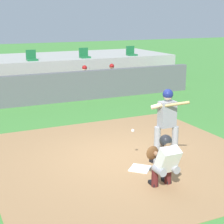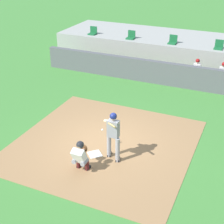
{
  "view_description": "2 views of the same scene",
  "coord_description": "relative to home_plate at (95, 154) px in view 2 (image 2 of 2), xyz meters",
  "views": [
    {
      "loc": [
        -3.89,
        -7.54,
        3.39
      ],
      "look_at": [
        0.0,
        0.7,
        1.0
      ],
      "focal_mm": 58.85,
      "sensor_mm": 36.0,
      "label": 1
    },
    {
      "loc": [
        4.56,
        -9.55,
        6.8
      ],
      "look_at": [
        0.0,
        0.7,
        1.0
      ],
      "focal_mm": 53.74,
      "sensor_mm": 36.0,
      "label": 2
    }
  ],
  "objects": [
    {
      "name": "ground_plane",
      "position": [
        0.0,
        0.8,
        -0.02
      ],
      "size": [
        80.0,
        80.0,
        0.0
      ],
      "primitive_type": "plane",
      "color": "#428438"
    },
    {
      "name": "dirt_infield",
      "position": [
        0.0,
        0.8,
        -0.02
      ],
      "size": [
        6.4,
        6.4,
        0.01
      ],
      "primitive_type": "cube",
      "color": "#9E754C",
      "rests_on": "ground"
    },
    {
      "name": "home_plate",
      "position": [
        0.0,
        0.0,
        0.0
      ],
      "size": [
        0.62,
        0.62,
        0.02
      ],
      "primitive_type": "cube",
      "rotation": [
        0.0,
        0.0,
        0.79
      ],
      "color": "white",
      "rests_on": "dirt_infield"
    },
    {
      "name": "batter_at_plate",
      "position": [
        0.69,
        0.03,
        1.01
      ],
      "size": [
        0.7,
        0.76,
        1.8
      ],
      "color": "#99999E",
      "rests_on": "ground"
    },
    {
      "name": "catcher_crouched",
      "position": [
        -0.01,
        -0.98,
        0.58
      ],
      "size": [
        0.48,
        1.84,
        1.13
      ],
      "color": "gray",
      "rests_on": "ground"
    },
    {
      "name": "dugout_wall",
      "position": [
        0.0,
        7.3,
        0.58
      ],
      "size": [
        13.0,
        0.3,
        1.2
      ],
      "primitive_type": "cube",
      "color": "#59595E",
      "rests_on": "ground"
    },
    {
      "name": "dugout_bench",
      "position": [
        0.0,
        8.3,
        0.2
      ],
      "size": [
        11.8,
        0.44,
        0.45
      ],
      "primitive_type": "cube",
      "color": "olive",
      "rests_on": "ground"
    },
    {
      "name": "dugout_player_0",
      "position": [
        1.86,
        8.14,
        0.65
      ],
      "size": [
        0.49,
        0.7,
        1.3
      ],
      "color": "#939399",
      "rests_on": "ground"
    },
    {
      "name": "dugout_player_1",
      "position": [
        3.18,
        8.14,
        0.65
      ],
      "size": [
        0.49,
        0.7,
        1.3
      ],
      "color": "#939399",
      "rests_on": "ground"
    },
    {
      "name": "stands_platform",
      "position": [
        0.0,
        11.7,
        0.68
      ],
      "size": [
        15.0,
        4.4,
        1.4
      ],
      "primitive_type": "cube",
      "color": "#9E9E99",
      "rests_on": "ground"
    },
    {
      "name": "stadium_seat_0",
      "position": [
        -5.2,
        10.18,
        1.51
      ],
      "size": [
        0.46,
        0.46,
        0.48
      ],
      "color": "#196033",
      "rests_on": "stands_platform"
    },
    {
      "name": "stadium_seat_1",
      "position": [
        -2.6,
        10.18,
        1.51
      ],
      "size": [
        0.46,
        0.46,
        0.48
      ],
      "color": "#196033",
      "rests_on": "stands_platform"
    },
    {
      "name": "stadium_seat_2",
      "position": [
        0.0,
        10.18,
        1.51
      ],
      "size": [
        0.46,
        0.46,
        0.48
      ],
      "color": "#196033",
      "rests_on": "stands_platform"
    },
    {
      "name": "stadium_seat_3",
      "position": [
        2.6,
        10.18,
        1.51
      ],
      "size": [
        0.46,
        0.46,
        0.48
      ],
      "color": "#196033",
      "rests_on": "stands_platform"
    }
  ]
}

